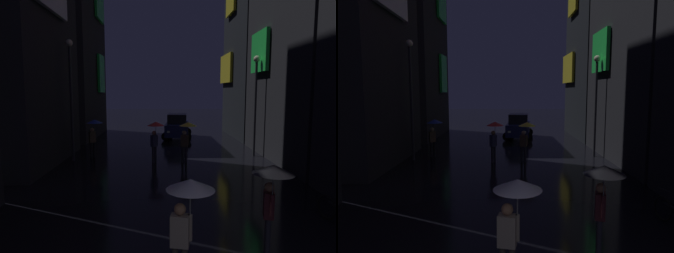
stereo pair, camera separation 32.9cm
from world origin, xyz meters
TOP-DOWN VIEW (x-y plane):
  - building_left_far at (-7.49, 22.05)m, footprint 4.25×8.09m
  - building_right_far at (7.49, 21.71)m, footprint 4.25×7.45m
  - pedestrian_midstreet_centre_yellow at (1.02, 12.68)m, footprint 0.90×0.90m
  - pedestrian_far_right_clear at (0.14, 2.67)m, footprint 0.90×0.90m
  - pedestrian_foreground_right_black at (2.10, 3.74)m, footprint 0.90×0.90m
  - pedestrian_near_crossing_red at (-0.61, 12.82)m, footprint 0.90×0.90m
  - pedestrian_midstreet_left_blue at (-4.07, 14.14)m, footprint 0.90×0.90m
  - car_distant at (0.98, 20.85)m, footprint 2.53×4.28m
  - streetlamp_left_far at (-5.00, 13.23)m, footprint 0.36×0.36m
  - streetlamp_right_far at (5.00, 14.15)m, footprint 0.36×0.36m

SIDE VIEW (x-z plane):
  - car_distant at x=0.98m, z-range -0.03..1.89m
  - pedestrian_midstreet_centre_yellow at x=1.02m, z-range 0.61..2.73m
  - pedestrian_far_right_clear at x=0.14m, z-range 0.61..2.73m
  - pedestrian_foreground_right_black at x=2.10m, z-range 0.61..2.73m
  - pedestrian_near_crossing_red at x=-0.61m, z-range 0.61..2.73m
  - pedestrian_midstreet_left_blue at x=-4.07m, z-range 0.61..2.73m
  - streetlamp_right_far at x=5.00m, z-range 0.70..6.35m
  - streetlamp_left_far at x=-5.00m, z-range 0.72..7.06m
  - building_left_far at x=-7.49m, z-range 0.00..15.53m
  - building_right_far at x=7.49m, z-range -0.01..21.23m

